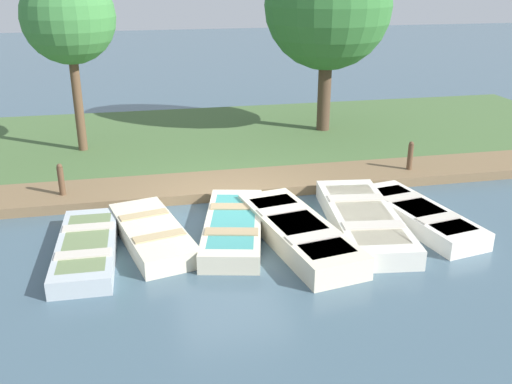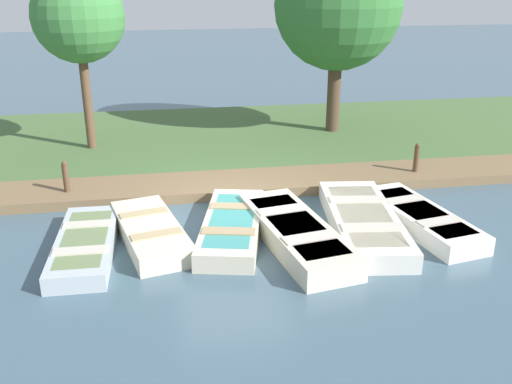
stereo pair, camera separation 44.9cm
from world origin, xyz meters
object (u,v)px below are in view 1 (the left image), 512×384
at_px(rowboat_3, 298,232).
at_px(park_tree_left, 328,6).
at_px(rowboat_5, 419,215).
at_px(rowboat_2, 233,227).
at_px(rowboat_4, 363,219).
at_px(rowboat_1, 152,233).
at_px(mooring_post_near, 62,184).
at_px(park_tree_far_left, 68,18).
at_px(rowboat_0, 87,248).
at_px(mooring_post_far, 410,160).

height_order(rowboat_3, park_tree_left, park_tree_left).
bearing_deg(rowboat_3, rowboat_5, 87.06).
distance_m(rowboat_2, park_tree_left, 8.33).
bearing_deg(rowboat_5, rowboat_4, -101.50).
relative_size(rowboat_1, rowboat_5, 0.91).
xyz_separation_m(rowboat_2, rowboat_3, (0.56, 1.12, 0.04)).
bearing_deg(rowboat_1, mooring_post_near, -155.50).
xyz_separation_m(mooring_post_near, park_tree_far_left, (-3.42, 0.20, 3.17)).
xyz_separation_m(rowboat_0, park_tree_left, (-6.71, 6.59, 3.64)).
bearing_deg(mooring_post_far, mooring_post_near, -90.00).
xyz_separation_m(rowboat_1, rowboat_2, (0.02, 1.54, -0.00)).
distance_m(park_tree_far_left, park_tree_left, 7.07).
relative_size(rowboat_4, rowboat_5, 1.16).
relative_size(rowboat_3, rowboat_4, 0.97).
distance_m(rowboat_0, mooring_post_far, 7.91).
distance_m(rowboat_0, rowboat_5, 6.42).
bearing_deg(rowboat_0, rowboat_1, 106.41).
bearing_deg(mooring_post_far, rowboat_4, -40.88).
height_order(rowboat_4, mooring_post_far, mooring_post_far).
xyz_separation_m(rowboat_4, mooring_post_far, (-2.55, 2.21, 0.27)).
bearing_deg(rowboat_2, park_tree_far_left, -138.36).
xyz_separation_m(rowboat_0, rowboat_3, (0.26, 3.81, 0.05)).
xyz_separation_m(rowboat_3, mooring_post_far, (-2.90, 3.64, 0.25)).
bearing_deg(mooring_post_near, rowboat_1, 38.00).
distance_m(rowboat_1, rowboat_4, 4.10).
xyz_separation_m(rowboat_5, park_tree_left, (-6.65, 0.16, 3.62)).
distance_m(rowboat_0, mooring_post_near, 2.73).
xyz_separation_m(rowboat_1, rowboat_5, (0.25, 5.27, 0.00)).
distance_m(rowboat_5, park_tree_left, 7.57).
height_order(rowboat_3, mooring_post_near, mooring_post_near).
relative_size(rowboat_2, park_tree_far_left, 0.67).
distance_m(rowboat_2, mooring_post_near, 4.09).
xyz_separation_m(rowboat_1, park_tree_left, (-6.39, 5.43, 3.63)).
relative_size(rowboat_3, park_tree_left, 0.63).
xyz_separation_m(rowboat_1, mooring_post_near, (-2.32, -1.81, 0.28)).
distance_m(mooring_post_near, park_tree_left, 8.96).
height_order(rowboat_5, mooring_post_far, mooring_post_far).
relative_size(rowboat_0, rowboat_4, 0.79).
bearing_deg(park_tree_far_left, rowboat_0, 4.29).
distance_m(mooring_post_near, park_tree_far_left, 4.67).
bearing_deg(mooring_post_far, rowboat_0, -70.53).
height_order(rowboat_4, park_tree_far_left, park_tree_far_left).
bearing_deg(rowboat_5, rowboat_2, -104.19).
height_order(rowboat_0, park_tree_far_left, park_tree_far_left).
height_order(rowboat_0, rowboat_3, rowboat_3).
bearing_deg(rowboat_0, mooring_post_far, 110.55).
relative_size(rowboat_1, mooring_post_far, 3.14).
distance_m(rowboat_4, mooring_post_far, 3.38).
xyz_separation_m(rowboat_3, park_tree_left, (-6.97, 2.78, 3.59)).
bearing_deg(mooring_post_near, rowboat_0, 13.90).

